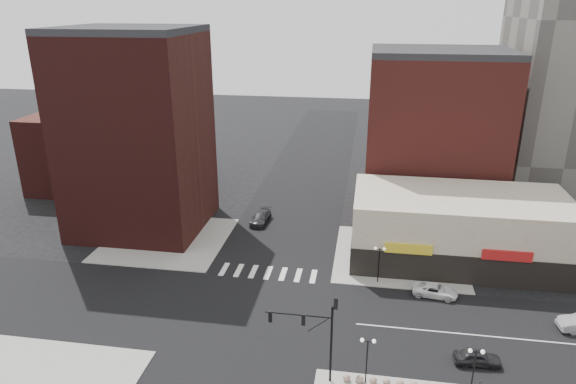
# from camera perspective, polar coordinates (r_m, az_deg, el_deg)

# --- Properties ---
(ground) EXTENTS (240.00, 240.00, 0.00)m
(ground) POSITION_cam_1_polar(r_m,az_deg,el_deg) (51.37, -3.94, -13.41)
(ground) COLOR black
(ground) RESTS_ON ground
(road_ew) EXTENTS (200.00, 14.00, 0.02)m
(road_ew) POSITION_cam_1_polar(r_m,az_deg,el_deg) (51.36, -3.94, -13.40)
(road_ew) COLOR black
(road_ew) RESTS_ON ground
(road_ns) EXTENTS (14.00, 200.00, 0.02)m
(road_ns) POSITION_cam_1_polar(r_m,az_deg,el_deg) (51.36, -3.94, -13.40)
(road_ns) COLOR black
(road_ns) RESTS_ON ground
(sidewalk_nw) EXTENTS (15.00, 15.00, 0.12)m
(sidewalk_nw) POSITION_cam_1_polar(r_m,az_deg,el_deg) (67.47, -13.28, -5.14)
(sidewalk_nw) COLOR gray
(sidewalk_nw) RESTS_ON ground
(sidewalk_ne) EXTENTS (15.00, 15.00, 0.12)m
(sidewalk_ne) POSITION_cam_1_polar(r_m,az_deg,el_deg) (62.95, 12.19, -6.99)
(sidewalk_ne) COLOR gray
(sidewalk_ne) RESTS_ON ground
(building_nw) EXTENTS (16.00, 15.00, 25.00)m
(building_nw) POSITION_cam_1_polar(r_m,az_deg,el_deg) (68.58, -16.39, 6.06)
(building_nw) COLOR #391412
(building_nw) RESTS_ON ground
(building_nw_low) EXTENTS (20.00, 18.00, 12.00)m
(building_nw_low) POSITION_cam_1_polar(r_m,az_deg,el_deg) (89.33, -19.42, 4.64)
(building_nw_low) COLOR #391412
(building_nw_low) RESTS_ON ground
(building_ne_midrise) EXTENTS (18.00, 15.00, 22.00)m
(building_ne_midrise) POSITION_cam_1_polar(r_m,az_deg,el_deg) (73.63, 15.87, 5.86)
(building_ne_midrise) COLOR maroon
(building_ne_midrise) RESTS_ON ground
(building_ne_row) EXTENTS (24.20, 12.20, 8.00)m
(building_ne_row) POSITION_cam_1_polar(r_m,az_deg,el_deg) (62.80, 18.33, -4.40)
(building_ne_row) COLOR beige
(building_ne_row) RESTS_ON ground
(traffic_signal) EXTENTS (5.59, 3.09, 7.77)m
(traffic_signal) POSITION_cam_1_polar(r_m,az_deg,el_deg) (41.20, 3.55, -14.58)
(traffic_signal) COLOR black
(traffic_signal) RESTS_ON ground
(street_lamp_se_a) EXTENTS (1.22, 0.32, 4.16)m
(street_lamp_se_a) POSITION_cam_1_polar(r_m,az_deg,el_deg) (41.95, 8.82, -16.92)
(street_lamp_se_a) COLOR black
(street_lamp_se_a) RESTS_ON sidewalk_se
(street_lamp_se_b) EXTENTS (1.22, 0.32, 4.16)m
(street_lamp_se_b) POSITION_cam_1_polar(r_m,az_deg,el_deg) (42.86, 20.07, -17.17)
(street_lamp_se_b) COLOR black
(street_lamp_se_b) RESTS_ON sidewalk_se
(street_lamp_ne) EXTENTS (1.22, 0.32, 4.16)m
(street_lamp_ne) POSITION_cam_1_polar(r_m,az_deg,el_deg) (55.58, 10.12, -6.96)
(street_lamp_ne) COLOR black
(street_lamp_ne) RESTS_ON sidewalk_ne
(bollard_row) EXTENTS (9.00, 0.60, 0.60)m
(bollard_row) POSITION_cam_1_polar(r_m,az_deg,el_deg) (43.87, 12.36, -20.05)
(bollard_row) COLOR gray
(bollard_row) RESTS_ON sidewalk_se
(white_suv) EXTENTS (4.77, 2.64, 1.26)m
(white_suv) POSITION_cam_1_polar(r_m,az_deg,el_deg) (55.85, 16.02, -10.46)
(white_suv) COLOR white
(white_suv) RESTS_ON ground
(dark_sedan_east) EXTENTS (3.92, 1.75, 1.31)m
(dark_sedan_east) POSITION_cam_1_polar(r_m,az_deg,el_deg) (47.69, 20.30, -16.88)
(dark_sedan_east) COLOR black
(dark_sedan_east) RESTS_ON ground
(dark_sedan_north) EXTENTS (2.43, 5.26, 1.49)m
(dark_sedan_north) POSITION_cam_1_polar(r_m,az_deg,el_deg) (70.40, -3.05, -2.86)
(dark_sedan_north) COLOR black
(dark_sedan_north) RESTS_ON ground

